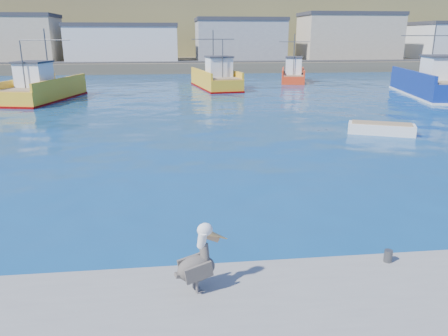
% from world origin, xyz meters
% --- Properties ---
extents(ground, '(260.00, 260.00, 0.00)m').
position_xyz_m(ground, '(0.00, 0.00, 0.00)').
color(ground, navy).
rests_on(ground, ground).
extents(dock_bollards, '(36.20, 0.20, 0.30)m').
position_xyz_m(dock_bollards, '(0.60, -3.40, 0.65)').
color(dock_bollards, '#4C4C4C').
rests_on(dock_bollards, dock).
extents(far_shore, '(200.00, 81.00, 24.00)m').
position_xyz_m(far_shore, '(0.00, 109.20, 8.98)').
color(far_shore, brown).
rests_on(far_shore, ground).
extents(trawler_yellow_a, '(5.86, 10.99, 6.41)m').
position_xyz_m(trawler_yellow_a, '(-13.77, 29.62, 1.00)').
color(trawler_yellow_a, yellow).
rests_on(trawler_yellow_a, ground).
extents(trawler_yellow_b, '(5.19, 10.88, 6.41)m').
position_xyz_m(trawler_yellow_b, '(2.91, 37.48, 1.00)').
color(trawler_yellow_b, yellow).
rests_on(trawler_yellow_b, ground).
extents(trawler_blue, '(7.35, 14.13, 6.79)m').
position_xyz_m(trawler_blue, '(23.62, 28.45, 1.16)').
color(trawler_blue, navy).
rests_on(trawler_blue, ground).
extents(boat_orange, '(4.59, 7.87, 5.96)m').
position_xyz_m(boat_orange, '(13.39, 43.19, 0.99)').
color(boat_orange, red).
rests_on(boat_orange, ground).
extents(skiff_mid, '(4.05, 2.78, 0.83)m').
position_xyz_m(skiff_mid, '(10.46, 12.38, 0.27)').
color(skiff_mid, silver).
rests_on(skiff_mid, ground).
extents(skiff_far, '(2.40, 3.96, 0.81)m').
position_xyz_m(skiff_far, '(27.40, 38.75, 0.26)').
color(skiff_far, silver).
rests_on(skiff_far, ground).
extents(pelican, '(1.21, 0.73, 1.52)m').
position_xyz_m(pelican, '(-1.60, -4.09, 1.15)').
color(pelican, '#595451').
rests_on(pelican, dock).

